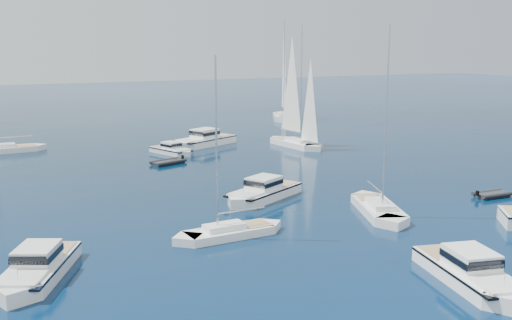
{
  "coord_description": "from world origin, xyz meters",
  "views": [
    {
      "loc": [
        -29.16,
        -26.83,
        13.22
      ],
      "look_at": [
        -2.89,
        24.93,
        2.2
      ],
      "focal_mm": 42.07,
      "sensor_mm": 36.0,
      "label": 1
    }
  ],
  "objects": [
    {
      "name": "motor_cruiser_near",
      "position": [
        -3.81,
        -3.83,
        0.0
      ],
      "size": [
        5.22,
        10.06,
        2.53
      ],
      "primitive_type": null,
      "rotation": [
        0.0,
        0.0,
        2.89
      ],
      "color": "white",
      "rests_on": "ground"
    },
    {
      "name": "sailboat_fore",
      "position": [
        0.74,
        10.3,
        0.0
      ],
      "size": [
        6.46,
        10.74,
        15.41
      ],
      "primitive_type": null,
      "rotation": [
        0.0,
        0.0,
        2.76
      ],
      "color": "white",
      "rests_on": "ground"
    },
    {
      "name": "motor_cruiser_horizon",
      "position": [
        -5.14,
        43.71,
        0.0
      ],
      "size": [
        4.52,
        7.61,
        1.91
      ],
      "primitive_type": null,
      "rotation": [
        0.0,
        0.0,
        3.48
      ],
      "color": "silver",
      "rests_on": "ground"
    },
    {
      "name": "sailboat_far_l",
      "position": [
        -23.77,
        54.31,
        0.0
      ],
      "size": [
        10.79,
        3.09,
        15.76
      ],
      "primitive_type": null,
      "rotation": [
        0.0,
        0.0,
        1.6
      ],
      "color": "white",
      "rests_on": "ground"
    },
    {
      "name": "sailboat_sails_far",
      "position": [
        25.14,
        69.06,
        0.0
      ],
      "size": [
        8.37,
        12.9,
        18.66
      ],
      "primitive_type": null,
      "rotation": [
        0.0,
        0.0,
        2.7
      ],
      "color": "silver",
      "rests_on": "ground"
    },
    {
      "name": "sailboat_mid_l",
      "position": [
        -12.5,
        10.22,
        0.0
      ],
      "size": [
        9.07,
        2.76,
        13.18
      ],
      "primitive_type": null,
      "rotation": [
        0.0,
        0.0,
        1.62
      ],
      "color": "white",
      "rests_on": "ground"
    },
    {
      "name": "motor_cruiser_distant",
      "position": [
        0.76,
        47.78,
        0.0
      ],
      "size": [
        11.49,
        7.94,
        2.92
      ],
      "primitive_type": null,
      "rotation": [
        0.0,
        0.0,
        2.02
      ],
      "color": "white",
      "rests_on": "ground"
    },
    {
      "name": "tender_grey_near",
      "position": [
        13.23,
        9.98,
        0.0
      ],
      "size": [
        3.66,
        2.1,
        0.95
      ],
      "primitive_type": null,
      "rotation": [
        0.0,
        0.0,
        4.68
      ],
      "color": "black",
      "rests_on": "ground"
    },
    {
      "name": "sailboat_sails_r",
      "position": [
        11.55,
        41.66,
        0.0
      ],
      "size": [
        3.96,
        11.53,
        16.63
      ],
      "primitive_type": null,
      "rotation": [
        0.0,
        0.0,
        3.23
      ],
      "color": "white",
      "rests_on": "ground"
    },
    {
      "name": "tender_yellow",
      "position": [
        -5.86,
        19.47,
        0.0
      ],
      "size": [
        2.51,
        3.45,
        0.95
      ],
      "primitive_type": null,
      "rotation": [
        0.0,
        0.0,
        0.27
      ],
      "color": "orange",
      "rests_on": "ground"
    },
    {
      "name": "motor_cruiser_left",
      "position": [
        -25.6,
        8.18,
        0.0
      ],
      "size": [
        6.67,
        9.55,
        2.43
      ],
      "primitive_type": null,
      "rotation": [
        0.0,
        0.0,
        2.68
      ],
      "color": "silver",
      "rests_on": "ground"
    },
    {
      "name": "motor_cruiser_centre",
      "position": [
        -5.49,
        18.57,
        0.0
      ],
      "size": [
        9.83,
        7.08,
        2.51
      ],
      "primitive_type": null,
      "rotation": [
        0.0,
        0.0,
        2.06
      ],
      "color": "white",
      "rests_on": "ground"
    },
    {
      "name": "tender_grey_far",
      "position": [
        -7.69,
        37.68,
        0.0
      ],
      "size": [
        4.69,
        3.46,
        0.95
      ],
      "primitive_type": null,
      "rotation": [
        0.0,
        0.0,
        1.89
      ],
      "color": "black",
      "rests_on": "ground"
    },
    {
      "name": "ground",
      "position": [
        0.0,
        0.0,
        0.0
      ],
      "size": [
        400.0,
        400.0,
        0.0
      ],
      "primitive_type": "plane",
      "color": "navy",
      "rests_on": "ground"
    }
  ]
}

